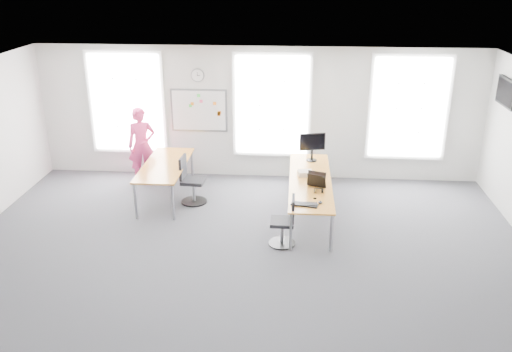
# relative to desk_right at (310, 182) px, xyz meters

# --- Properties ---
(floor) EXTENTS (10.00, 10.00, 0.00)m
(floor) POSITION_rel_desk_right_xyz_m (-1.15, -1.98, -0.69)
(floor) COLOR #2B2A2F
(floor) RESTS_ON ground
(ceiling) EXTENTS (10.00, 10.00, 0.00)m
(ceiling) POSITION_rel_desk_right_xyz_m (-1.15, -1.98, 2.31)
(ceiling) COLOR silver
(ceiling) RESTS_ON ground
(wall_back) EXTENTS (10.00, 0.00, 10.00)m
(wall_back) POSITION_rel_desk_right_xyz_m (-1.15, 2.02, 0.81)
(wall_back) COLOR silver
(wall_back) RESTS_ON ground
(wall_front) EXTENTS (10.00, 0.00, 10.00)m
(wall_front) POSITION_rel_desk_right_xyz_m (-1.15, -5.98, 0.81)
(wall_front) COLOR silver
(wall_front) RESTS_ON ground
(window_left) EXTENTS (1.60, 0.06, 2.20)m
(window_left) POSITION_rel_desk_right_xyz_m (-4.15, 1.99, 1.01)
(window_left) COLOR white
(window_left) RESTS_ON wall_back
(window_mid) EXTENTS (1.60, 0.06, 2.20)m
(window_mid) POSITION_rel_desk_right_xyz_m (-0.85, 1.99, 1.01)
(window_mid) COLOR white
(window_mid) RESTS_ON wall_back
(window_right) EXTENTS (1.60, 0.06, 2.20)m
(window_right) POSITION_rel_desk_right_xyz_m (2.15, 1.99, 1.01)
(window_right) COLOR white
(window_right) RESTS_ON wall_back
(desk_right) EXTENTS (0.81, 3.03, 0.74)m
(desk_right) POSITION_rel_desk_right_xyz_m (0.00, 0.00, 0.00)
(desk_right) COLOR gold
(desk_right) RESTS_ON ground
(desk_left) EXTENTS (0.85, 2.13, 0.78)m
(desk_left) POSITION_rel_desk_right_xyz_m (-3.00, 0.55, 0.02)
(desk_left) COLOR gold
(desk_left) RESTS_ON ground
(chair_right) EXTENTS (0.48, 0.48, 0.91)m
(chair_right) POSITION_rel_desk_right_xyz_m (-0.45, -1.26, -0.29)
(chair_right) COLOR black
(chair_right) RESTS_ON ground
(chair_left) EXTENTS (0.53, 0.53, 1.00)m
(chair_left) POSITION_rel_desk_right_xyz_m (-2.44, 0.40, -0.25)
(chair_left) COLOR black
(chair_left) RESTS_ON ground
(person) EXTENTS (0.73, 0.60, 1.71)m
(person) POSITION_rel_desk_right_xyz_m (-3.74, 1.51, 0.16)
(person) COLOR #E83979
(person) RESTS_ON ground
(whiteboard) EXTENTS (1.20, 0.03, 0.90)m
(whiteboard) POSITION_rel_desk_right_xyz_m (-2.50, 1.99, 0.86)
(whiteboard) COLOR white
(whiteboard) RESTS_ON wall_back
(wall_clock) EXTENTS (0.30, 0.04, 0.30)m
(wall_clock) POSITION_rel_desk_right_xyz_m (-2.50, 1.99, 1.66)
(wall_clock) COLOR gray
(wall_clock) RESTS_ON wall_back
(tv) EXTENTS (0.06, 0.90, 0.55)m
(tv) POSITION_rel_desk_right_xyz_m (3.80, 1.02, 1.61)
(tv) COLOR black
(tv) RESTS_ON wall_right
(keyboard) EXTENTS (0.49, 0.27, 0.02)m
(keyboard) POSITION_rel_desk_right_xyz_m (-0.12, -1.18, 0.06)
(keyboard) COLOR black
(keyboard) RESTS_ON desk_right
(mouse) EXTENTS (0.09, 0.12, 0.04)m
(mouse) POSITION_rel_desk_right_xyz_m (0.15, -1.09, 0.07)
(mouse) COLOR black
(mouse) RESTS_ON desk_right
(lens_cap) EXTENTS (0.07, 0.07, 0.01)m
(lens_cap) POSITION_rel_desk_right_xyz_m (0.07, -0.89, 0.05)
(lens_cap) COLOR black
(lens_cap) RESTS_ON desk_right
(headphones) EXTENTS (0.17, 0.09, 0.10)m
(headphones) POSITION_rel_desk_right_xyz_m (0.14, -0.62, 0.09)
(headphones) COLOR black
(headphones) RESTS_ON desk_right
(laptop_sleeve) EXTENTS (0.36, 0.30, 0.29)m
(laptop_sleeve) POSITION_rel_desk_right_xyz_m (0.11, -0.34, 0.19)
(laptop_sleeve) COLOR black
(laptop_sleeve) RESTS_ON desk_right
(paper_stack) EXTENTS (0.32, 0.27, 0.10)m
(paper_stack) POSITION_rel_desk_right_xyz_m (-0.09, 0.22, 0.10)
(paper_stack) COLOR beige
(paper_stack) RESTS_ON desk_right
(monitor) EXTENTS (0.54, 0.22, 0.61)m
(monitor) POSITION_rel_desk_right_xyz_m (0.05, 1.08, 0.42)
(monitor) COLOR black
(monitor) RESTS_ON desk_right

